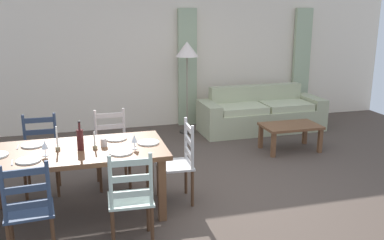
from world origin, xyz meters
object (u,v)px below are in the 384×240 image
object	(u,v)px
dining_chair_near_left	(29,210)
dining_chair_far_right	(112,148)
dining_chair_near_right	(131,199)
coffee_cup_primary	(104,142)
wine_glass_near_right	(134,139)
coffee_table	(290,129)
dining_table	(76,157)
dining_chair_far_left	(41,155)
dining_chair_head_east	(179,162)
couch	(260,114)
standing_lamp	(187,55)
wine_glass_near_left	(45,145)
wine_bottle	(80,139)

from	to	relation	value
dining_chair_near_left	dining_chair_far_right	xyz separation A→B (m)	(0.86, 1.53, 0.00)
dining_chair_near_right	dining_chair_far_right	xyz separation A→B (m)	(-0.03, 1.54, 0.00)
dining_chair_near_left	coffee_cup_primary	world-z (taller)	dining_chair_near_left
dining_chair_near_left	wine_glass_near_right	size ratio (longest dim) A/B	5.96
coffee_table	dining_chair_near_left	bearing A→B (deg)	-150.21
dining_table	dining_chair_far_left	xyz separation A→B (m)	(-0.42, 0.74, -0.19)
dining_chair_head_east	dining_chair_far_left	bearing A→B (deg)	155.42
dining_table	couch	xyz separation A→B (m)	(3.31, 2.55, -0.37)
dining_table	standing_lamp	size ratio (longest dim) A/B	1.16
dining_chair_near_right	couch	size ratio (longest dim) A/B	0.42
dining_chair_near_right	dining_table	bearing A→B (deg)	120.90
wine_glass_near_left	standing_lamp	world-z (taller)	standing_lamp
dining_table	dining_chair_far_right	xyz separation A→B (m)	(0.44, 0.75, -0.19)
dining_chair_head_east	wine_bottle	xyz separation A→B (m)	(-1.09, -0.06, 0.39)
dining_chair_near_left	wine_glass_near_left	xyz separation A→B (m)	(0.13, 0.65, 0.38)
dining_chair_near_left	dining_chair_near_right	xyz separation A→B (m)	(0.90, -0.01, 0.00)
dining_chair_far_right	couch	xyz separation A→B (m)	(2.87, 1.80, -0.19)
dining_chair_near_left	wine_bottle	size ratio (longest dim) A/B	3.04
dining_chair_near_left	dining_chair_far_left	distance (m)	1.52
dining_chair_near_left	dining_chair_near_right	distance (m)	0.90
dining_table	wine_glass_near_right	world-z (taller)	wine_glass_near_right
dining_chair_far_left	couch	distance (m)	4.14
wine_glass_near_left	coffee_cup_primary	distance (m)	0.62
wine_glass_near_right	dining_chair_head_east	bearing A→B (deg)	19.39
coffee_table	wine_glass_near_right	bearing A→B (deg)	-150.73
dining_chair_near_right	coffee_table	size ratio (longest dim) A/B	1.07
dining_chair_far_left	wine_glass_near_left	xyz separation A→B (m)	(0.12, -0.87, 0.38)
dining_table	couch	world-z (taller)	couch
dining_chair_far_right	couch	distance (m)	3.39
standing_lamp	dining_chair_near_left	bearing A→B (deg)	-124.10
dining_chair_near_left	wine_bottle	distance (m)	0.97
coffee_table	coffee_cup_primary	bearing A→B (deg)	-156.20
couch	standing_lamp	size ratio (longest dim) A/B	1.40
dining_chair_near_left	dining_chair_head_east	distance (m)	1.76
dining_chair_far_left	coffee_table	distance (m)	3.74
dining_table	dining_chair_far_left	size ratio (longest dim) A/B	1.98
dining_chair_far_right	couch	bearing A→B (deg)	32.14
dining_table	wine_bottle	world-z (taller)	wine_bottle
wine_glass_near_right	dining_chair_far_right	bearing A→B (deg)	100.57
dining_chair_near_left	wine_bottle	world-z (taller)	wine_bottle
dining_chair_far_right	dining_chair_head_east	world-z (taller)	same
dining_chair_near_right	standing_lamp	distance (m)	3.94
dining_chair_far_left	dining_chair_near_left	bearing A→B (deg)	-90.38
standing_lamp	dining_chair_far_left	bearing A→B (deg)	-139.91
couch	dining_chair_near_left	bearing A→B (deg)	-138.22
wine_bottle	wine_glass_near_right	world-z (taller)	wine_bottle
dining_chair_near_right	standing_lamp	world-z (taller)	standing_lamp
dining_chair_near_right	dining_chair_head_east	bearing A→B (deg)	50.83
dining_chair_far_left	coffee_cup_primary	xyz separation A→B (m)	(0.71, -0.72, 0.32)
dining_chair_head_east	coffee_cup_primary	world-z (taller)	dining_chair_head_east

